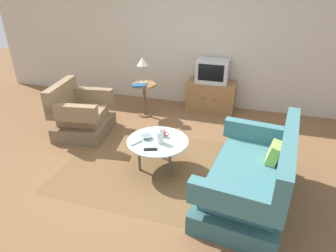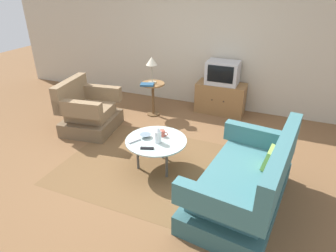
# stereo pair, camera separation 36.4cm
# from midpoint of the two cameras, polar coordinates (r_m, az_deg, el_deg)

# --- Properties ---
(ground_plane) EXTENTS (16.00, 16.00, 0.00)m
(ground_plane) POSITION_cam_midpoint_polar(r_m,az_deg,el_deg) (4.23, -5.71, -7.41)
(ground_plane) COLOR brown
(back_wall) EXTENTS (9.00, 0.12, 2.70)m
(back_wall) POSITION_cam_midpoint_polar(r_m,az_deg,el_deg) (5.93, 3.03, 16.96)
(back_wall) COLOR #BCB29E
(back_wall) RESTS_ON ground
(area_rug) EXTENTS (2.61, 1.94, 0.00)m
(area_rug) POSITION_cam_midpoint_polar(r_m,az_deg,el_deg) (4.13, -4.50, -8.25)
(area_rug) COLOR brown
(area_rug) RESTS_ON ground
(armchair) EXTENTS (0.93, 1.01, 0.87)m
(armchair) POSITION_cam_midpoint_polar(r_m,az_deg,el_deg) (5.15, -18.75, 1.83)
(armchair) COLOR brown
(armchair) RESTS_ON ground
(couch) EXTENTS (1.08, 1.70, 0.94)m
(couch) POSITION_cam_midpoint_polar(r_m,az_deg,el_deg) (3.50, 13.23, -10.12)
(couch) COLOR #325C60
(couch) RESTS_ON ground
(coffee_table) EXTENTS (0.83, 0.83, 0.45)m
(coffee_table) POSITION_cam_midpoint_polar(r_m,az_deg,el_deg) (3.91, -4.73, -3.34)
(coffee_table) COLOR #B2C6C1
(coffee_table) RESTS_ON ground
(side_table) EXTENTS (0.44, 0.44, 0.64)m
(side_table) POSITION_cam_midpoint_polar(r_m,az_deg,el_deg) (5.51, -6.56, 6.37)
(side_table) COLOR olive
(side_table) RESTS_ON ground
(tv_stand) EXTENTS (0.93, 0.47, 0.59)m
(tv_stand) POSITION_cam_midpoint_polar(r_m,az_deg,el_deg) (5.81, 6.61, 5.79)
(tv_stand) COLOR olive
(tv_stand) RESTS_ON ground
(television) EXTENTS (0.59, 0.42, 0.43)m
(television) POSITION_cam_midpoint_polar(r_m,az_deg,el_deg) (5.65, 6.89, 10.62)
(television) COLOR #B7B7BC
(television) RESTS_ON tv_stand
(table_lamp) EXTENTS (0.21, 0.21, 0.49)m
(table_lamp) POSITION_cam_midpoint_polar(r_m,az_deg,el_deg) (5.37, -6.99, 12.14)
(table_lamp) COLOR #9E937A
(table_lamp) RESTS_ON side_table
(vase) EXTENTS (0.09, 0.09, 0.22)m
(vase) POSITION_cam_midpoint_polar(r_m,az_deg,el_deg) (3.78, -4.32, -2.01)
(vase) COLOR white
(vase) RESTS_ON coffee_table
(mug) EXTENTS (0.12, 0.07, 0.09)m
(mug) POSITION_cam_midpoint_polar(r_m,az_deg,el_deg) (3.96, -3.55, -1.54)
(mug) COLOR #B74C3D
(mug) RESTS_ON coffee_table
(bowl) EXTENTS (0.15, 0.15, 0.05)m
(bowl) POSITION_cam_midpoint_polar(r_m,az_deg,el_deg) (3.94, -6.92, -2.21)
(bowl) COLOR slate
(bowl) RESTS_ON coffee_table
(tv_remote_dark) EXTENTS (0.17, 0.10, 0.02)m
(tv_remote_dark) POSITION_cam_midpoint_polar(r_m,az_deg,el_deg) (3.69, -6.29, -4.63)
(tv_remote_dark) COLOR black
(tv_remote_dark) RESTS_ON coffee_table
(tv_remote_silver) EXTENTS (0.13, 0.18, 0.02)m
(tv_remote_silver) POSITION_cam_midpoint_polar(r_m,az_deg,el_deg) (3.86, -9.05, -3.29)
(tv_remote_silver) COLOR #B2B2B7
(tv_remote_silver) RESTS_ON coffee_table
(book) EXTENTS (0.28, 0.23, 0.03)m
(book) POSITION_cam_midpoint_polar(r_m,az_deg,el_deg) (5.33, -7.69, 7.87)
(book) COLOR navy
(book) RESTS_ON side_table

